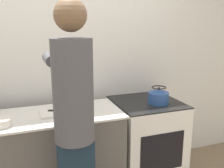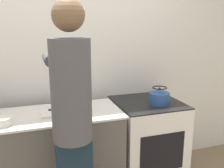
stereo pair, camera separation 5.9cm
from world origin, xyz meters
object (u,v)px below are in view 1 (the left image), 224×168
knife (58,111)px  kettle (158,96)px  oven (146,141)px  person (74,118)px  cutting_board (59,112)px  bowl_prep (2,123)px

knife → kettle: (0.99, -0.06, 0.05)m
oven → kettle: bearing=-51.8°
person → cutting_board: size_ratio=5.59×
cutting_board → bowl_prep: size_ratio=2.30×
cutting_board → bowl_prep: (-0.46, -0.15, 0.02)m
person → knife: (-0.04, 0.51, -0.11)m
knife → kettle: kettle is taller
kettle → bowl_prep: size_ratio=1.45×
oven → kettle: size_ratio=4.33×
knife → person: bearing=-61.2°
knife → bowl_prep: bowl_prep is taller
oven → cutting_board: size_ratio=2.72×
cutting_board → knife: size_ratio=1.71×
knife → cutting_board: bearing=-41.6°
oven → cutting_board: bearing=-176.9°
person → bowl_prep: size_ratio=12.88×
person → cutting_board: (-0.04, 0.49, -0.12)m
knife → bowl_prep: (-0.45, -0.16, 0.01)m
kettle → bowl_prep: kettle is taller
cutting_board → knife: (-0.01, 0.01, 0.01)m
cutting_board → kettle: kettle is taller
kettle → oven: bearing=128.2°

